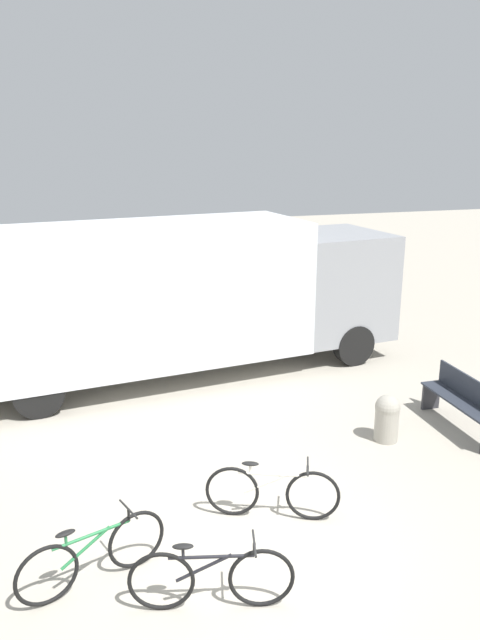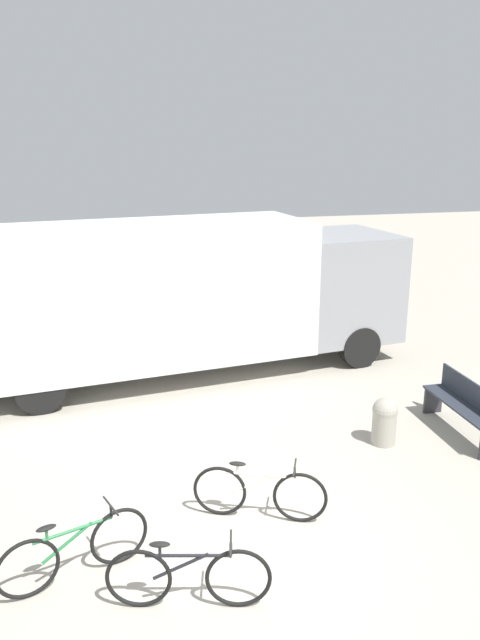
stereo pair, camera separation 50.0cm
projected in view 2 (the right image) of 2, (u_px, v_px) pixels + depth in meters
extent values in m
plane|color=#A8A091|center=(235.00, 551.00, 7.47)|extent=(60.00, 60.00, 0.00)
cube|color=silver|center=(133.00, 293.00, 12.30)|extent=(7.29, 3.17, 2.69)
cube|color=gray|center=(338.00, 284.00, 13.93)|extent=(2.42, 2.50, 2.29)
cylinder|color=black|center=(315.00, 321.00, 15.17)|extent=(0.92, 0.38, 0.89)
cylinder|color=black|center=(359.00, 346.00, 13.35)|extent=(0.92, 0.38, 0.89)
cylinder|color=black|center=(33.00, 353.00, 12.93)|extent=(0.92, 0.38, 0.89)
cylinder|color=black|center=(40.00, 389.00, 11.11)|extent=(0.92, 0.38, 0.89)
cube|color=#282D38|center=(461.00, 406.00, 10.27)|extent=(0.44, 1.82, 0.03)
cube|color=#282D38|center=(472.00, 394.00, 10.26)|extent=(0.07, 1.81, 0.43)
cube|color=#2D2D33|center=(433.00, 400.00, 11.15)|extent=(0.34, 0.06, 0.49)
torus|color=black|center=(27.00, 569.00, 6.64)|extent=(0.68, 0.27, 0.70)
torus|color=black|center=(119.00, 536.00, 7.19)|extent=(0.68, 0.27, 0.70)
cylinder|color=#26723F|center=(73.00, 530.00, 6.83)|extent=(0.85, 0.32, 0.04)
cylinder|color=#26723F|center=(67.00, 543.00, 6.83)|extent=(0.57, 0.23, 0.33)
cylinder|color=#26723F|center=(47.00, 534.00, 6.67)|extent=(0.03, 0.03, 0.12)
ellipsoid|color=black|center=(46.00, 528.00, 6.65)|extent=(0.24, 0.16, 0.05)
cylinder|color=black|center=(111.00, 512.00, 7.05)|extent=(0.03, 0.03, 0.15)
cylinder|color=black|center=(111.00, 506.00, 7.02)|extent=(0.17, 0.42, 0.02)
torus|color=black|center=(139.00, 578.00, 6.50)|extent=(0.69, 0.21, 0.70)
torus|color=black|center=(238.00, 578.00, 6.50)|extent=(0.69, 0.21, 0.70)
cylinder|color=black|center=(188.00, 556.00, 6.42)|extent=(0.87, 0.25, 0.04)
cylinder|color=black|center=(181.00, 566.00, 6.46)|extent=(0.58, 0.18, 0.33)
cylinder|color=black|center=(160.00, 551.00, 6.40)|extent=(0.03, 0.03, 0.12)
ellipsoid|color=black|center=(160.00, 544.00, 6.38)|extent=(0.24, 0.14, 0.05)
cylinder|color=black|center=(231.00, 549.00, 6.40)|extent=(0.03, 0.03, 0.15)
cylinder|color=black|center=(231.00, 543.00, 6.38)|extent=(0.13, 0.43, 0.02)
torus|color=black|center=(220.00, 491.00, 8.10)|extent=(0.67, 0.31, 0.70)
torus|color=black|center=(300.00, 498.00, 7.95)|extent=(0.67, 0.31, 0.70)
cylinder|color=silver|center=(260.00, 475.00, 7.95)|extent=(0.83, 0.37, 0.04)
cylinder|color=silver|center=(254.00, 484.00, 8.00)|extent=(0.56, 0.26, 0.33)
cylinder|color=silver|center=(237.00, 469.00, 7.97)|extent=(0.03, 0.03, 0.12)
ellipsoid|color=black|center=(237.00, 464.00, 7.95)|extent=(0.24, 0.17, 0.05)
cylinder|color=black|center=(295.00, 472.00, 7.86)|extent=(0.03, 0.03, 0.15)
cylinder|color=black|center=(295.00, 467.00, 7.84)|extent=(0.19, 0.42, 0.02)
cylinder|color=#9E998C|center=(384.00, 427.00, 10.02)|extent=(0.38, 0.38, 0.58)
sphere|color=#9E998C|center=(385.00, 410.00, 9.93)|extent=(0.40, 0.40, 0.40)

